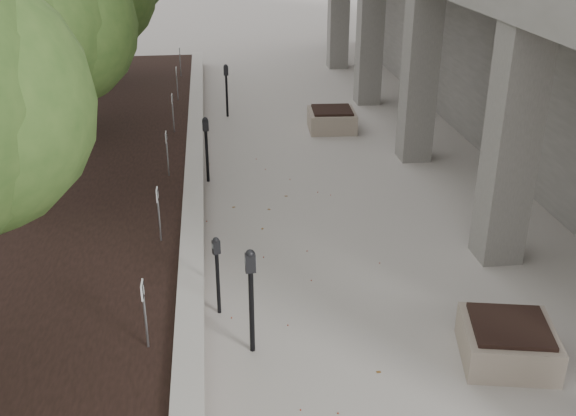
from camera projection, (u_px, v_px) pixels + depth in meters
retaining_wall at (194, 190)px, 13.67m from camera, size 0.39×26.00×0.50m
planting_bed at (9, 201)px, 13.30m from camera, size 7.00×26.00×0.40m
crabapple_tree_3 at (7, 65)px, 11.26m from camera, size 4.60×4.00×5.44m
crabapple_tree_4 at (63, 19)px, 15.77m from camera, size 4.60×4.00×5.44m
parking_sign_3 at (145, 315)px, 8.38m from camera, size 0.04×0.22×0.96m
parking_sign_4 at (159, 215)px, 11.09m from camera, size 0.04×0.22×0.96m
parking_sign_5 at (167, 154)px, 13.80m from camera, size 0.04×0.22×0.96m
parking_sign_6 at (173, 113)px, 16.51m from camera, size 0.04×0.22×0.96m
parking_sign_7 at (177, 84)px, 19.22m from camera, size 0.04×0.22×0.96m
parking_sign_8 at (180, 62)px, 21.93m from camera, size 0.04×0.22×0.96m
parking_meter_2 at (251, 302)px, 8.84m from camera, size 0.16×0.12×1.57m
parking_meter_3 at (218, 276)px, 9.75m from camera, size 0.15×0.13×1.27m
parking_meter_4 at (207, 150)px, 14.46m from camera, size 0.16×0.13×1.48m
parking_meter_5 at (227, 91)px, 18.98m from camera, size 0.16×0.12×1.52m
planter_front at (508, 341)px, 8.89m from camera, size 1.40×1.40×0.55m
planter_back at (332, 119)px, 18.05m from camera, size 1.32×1.32×0.58m
berry_scatter at (304, 299)px, 10.34m from camera, size 3.30×14.10×0.02m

